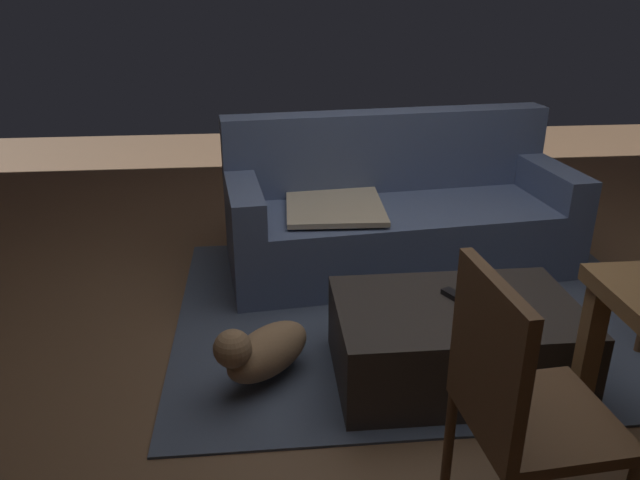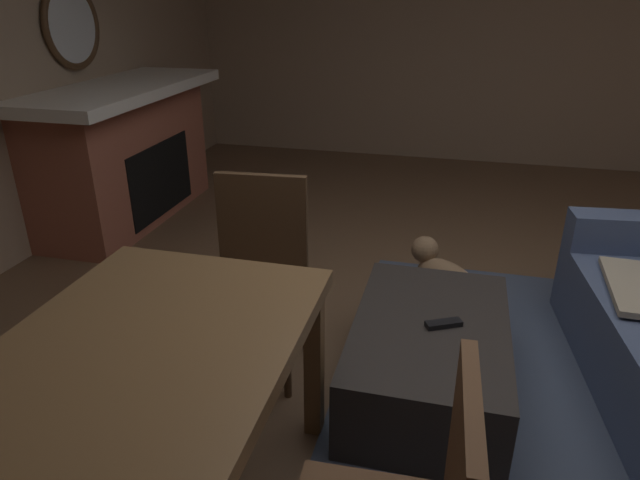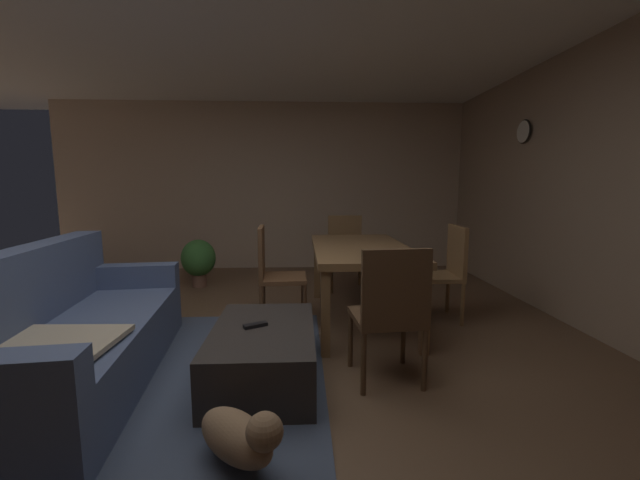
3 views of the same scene
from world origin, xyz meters
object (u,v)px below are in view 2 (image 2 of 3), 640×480
at_px(fireplace, 125,153).
at_px(dining_chair_west, 258,263).
at_px(tv_remote, 444,324).
at_px(round_wall_mirror, 72,25).
at_px(ottoman_coffee_table, 428,358).
at_px(dining_table, 97,422).
at_px(small_dog, 443,275).

height_order(fireplace, dining_chair_west, fireplace).
distance_m(fireplace, tv_remote, 3.02).
bearing_deg(round_wall_mirror, ottoman_coffee_table, 59.63).
height_order(dining_table, small_dog, dining_table).
bearing_deg(dining_chair_west, round_wall_mirror, -128.37).
relative_size(fireplace, small_dog, 3.89).
bearing_deg(tv_remote, ottoman_coffee_table, -129.44).
height_order(round_wall_mirror, small_dog, round_wall_mirror).
xyz_separation_m(ottoman_coffee_table, dining_chair_west, (-0.09, -0.83, 0.34)).
distance_m(round_wall_mirror, tv_remote, 3.43).
bearing_deg(fireplace, dining_chair_west, 47.09).
relative_size(round_wall_mirror, dining_chair_west, 0.67).
xyz_separation_m(fireplace, round_wall_mirror, (-0.00, -0.29, 0.93)).
bearing_deg(dining_table, small_dog, 157.17).
bearing_deg(dining_chair_west, ottoman_coffee_table, 83.84).
distance_m(fireplace, small_dog, 2.65).
distance_m(tv_remote, dining_table, 1.48).
xyz_separation_m(round_wall_mirror, dining_chair_west, (1.53, 1.93, -0.94)).
relative_size(tv_remote, dining_table, 0.09).
relative_size(round_wall_mirror, tv_remote, 3.89).
bearing_deg(ottoman_coffee_table, fireplace, -123.17).
bearing_deg(fireplace, tv_remote, 57.20).
xyz_separation_m(round_wall_mirror, ottoman_coffee_table, (1.62, 2.77, -1.28)).
xyz_separation_m(tv_remote, dining_chair_west, (-0.10, -0.89, 0.14)).
distance_m(dining_table, small_dog, 2.25).
distance_m(round_wall_mirror, ottoman_coffee_table, 3.45).
height_order(ottoman_coffee_table, dining_chair_west, dining_chair_west).
bearing_deg(ottoman_coffee_table, dining_chair_west, -96.16).
bearing_deg(tv_remote, dining_table, -64.29).
distance_m(fireplace, dining_chair_west, 2.25).
relative_size(round_wall_mirror, ottoman_coffee_table, 0.59).
xyz_separation_m(tv_remote, dining_table, (1.16, -0.88, 0.28)).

